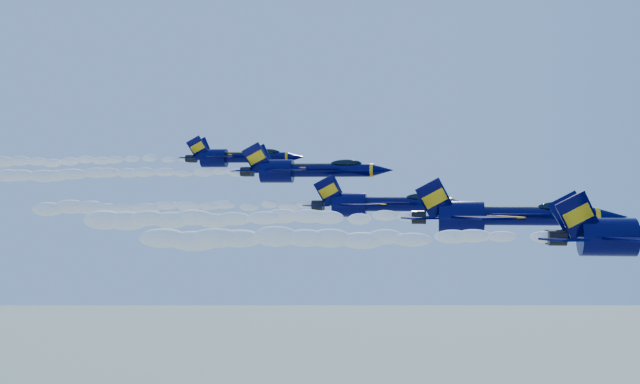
# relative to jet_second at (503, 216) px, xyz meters

# --- Properties ---
(smoke_trail_jet_lead) EXTENTS (33.57, 2.02, 1.82)m
(smoke_trail_jet_lead) POSITION_rel_jet_second_xyz_m (-14.53, -11.10, -1.62)
(smoke_trail_jet_lead) COLOR white
(jet_second) EXTENTS (19.97, 16.38, 7.42)m
(jet_second) POSITION_rel_jet_second_xyz_m (0.00, 0.00, 0.00)
(jet_second) COLOR #010234
(smoke_trail_jet_second) EXTENTS (33.57, 2.06, 1.86)m
(smoke_trail_jet_second) POSITION_rel_jet_second_xyz_m (-25.32, 0.00, -0.40)
(smoke_trail_jet_second) COLOR white
(jet_third) EXTENTS (17.84, 14.63, 6.63)m
(jet_third) POSITION_rel_jet_second_xyz_m (-12.24, 10.36, 0.99)
(jet_third) COLOR #010234
(smoke_trail_jet_third) EXTENTS (33.57, 1.84, 1.66)m
(smoke_trail_jet_third) POSITION_rel_jet_second_xyz_m (-36.64, 10.36, 0.61)
(smoke_trail_jet_third) COLOR white
(jet_fourth) EXTENTS (18.82, 15.44, 6.99)m
(jet_fourth) POSITION_rel_jet_second_xyz_m (-21.74, 16.98, 5.08)
(jet_fourth) COLOR #010234
(smoke_trail_jet_fourth) EXTENTS (33.57, 1.95, 1.75)m
(smoke_trail_jet_fourth) POSITION_rel_jet_second_xyz_m (-46.57, 16.98, 4.69)
(smoke_trail_jet_fourth) COLOR white
(jet_fifth) EXTENTS (16.06, 13.17, 5.97)m
(jet_fifth) POSITION_rel_jet_second_xyz_m (-32.26, 23.43, 7.08)
(jet_fifth) COLOR #010234
(smoke_trail_jet_fifth) EXTENTS (33.57, 1.66, 1.49)m
(smoke_trail_jet_fifth) POSITION_rel_jet_second_xyz_m (-55.91, 23.43, 6.72)
(smoke_trail_jet_fifth) COLOR white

